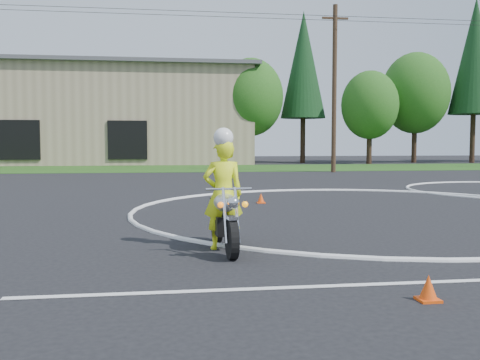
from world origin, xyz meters
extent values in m
plane|color=black|center=(0.00, 0.00, 0.00)|extent=(120.00, 120.00, 0.00)
cube|color=#1E4714|center=(0.00, 27.00, 0.01)|extent=(120.00, 10.00, 0.02)
torus|color=silver|center=(0.00, 3.00, 0.01)|extent=(12.12, 12.12, 0.12)
cube|color=silver|center=(-3.00, -4.00, 0.01)|extent=(8.00, 0.12, 0.01)
cylinder|color=black|center=(-4.12, -2.29, 0.31)|extent=(0.16, 0.63, 0.63)
cylinder|color=black|center=(-4.21, -0.83, 0.31)|extent=(0.16, 0.63, 0.63)
cube|color=black|center=(-4.17, -1.51, 0.42)|extent=(0.33, 0.59, 0.31)
ellipsoid|color=silver|center=(-4.16, -1.72, 0.81)|extent=(0.42, 0.69, 0.29)
cube|color=black|center=(-4.19, -1.20, 0.77)|extent=(0.31, 0.64, 0.10)
cylinder|color=white|center=(-4.22, -2.21, 0.68)|extent=(0.07, 0.38, 0.84)
cylinder|color=silver|center=(-4.04, -2.20, 0.68)|extent=(0.07, 0.38, 0.84)
cube|color=silver|center=(-4.12, -2.31, 0.65)|extent=(0.16, 0.24, 0.05)
cylinder|color=silver|center=(-4.14, -2.03, 1.07)|extent=(0.73, 0.08, 0.04)
sphere|color=silver|center=(-4.12, -2.40, 0.89)|extent=(0.19, 0.19, 0.19)
sphere|color=orange|center=(-4.31, -2.39, 0.86)|extent=(0.09, 0.09, 0.09)
sphere|color=orange|center=(-3.93, -2.36, 0.86)|extent=(0.09, 0.09, 0.09)
cylinder|color=silver|center=(-4.03, -1.08, 0.31)|extent=(0.14, 0.84, 0.08)
imported|color=#E7FB1A|center=(-4.17, -1.46, 0.92)|extent=(0.70, 0.48, 1.85)
sphere|color=white|center=(-4.17, -1.51, 1.87)|extent=(0.33, 0.33, 0.33)
cone|color=#ED470C|center=(-2.32, 5.18, 0.15)|extent=(0.22, 0.22, 0.30)
cube|color=#ED470C|center=(-2.32, 5.18, 0.01)|extent=(0.24, 0.24, 0.03)
cone|color=#ED470C|center=(-2.19, -4.74, 0.15)|extent=(0.22, 0.22, 0.30)
cube|color=#ED470C|center=(-2.19, -4.74, 0.01)|extent=(0.24, 0.24, 0.03)
cube|color=tan|center=(-18.00, 40.00, 4.00)|extent=(40.00, 16.00, 8.00)
cube|color=#4C4C51|center=(-18.00, 40.00, 8.15)|extent=(41.00, 17.00, 0.30)
cube|color=black|center=(-16.00, 31.90, 2.00)|extent=(3.00, 0.16, 3.00)
cube|color=black|center=(-8.00, 31.90, 2.00)|extent=(3.00, 0.16, 3.00)
cylinder|color=#382619|center=(2.00, 34.00, 1.62)|extent=(0.44, 0.44, 3.24)
ellipsoid|color=#1E5116|center=(2.00, 34.00, 5.58)|extent=(5.40, 5.40, 6.48)
cylinder|color=#382619|center=(7.00, 36.00, 1.98)|extent=(0.44, 0.44, 3.96)
cone|color=black|center=(7.00, 36.00, 8.63)|extent=(3.96, 3.96, 9.35)
cylinder|color=#382619|center=(12.00, 33.00, 1.44)|extent=(0.44, 0.44, 2.88)
ellipsoid|color=#1E5116|center=(12.00, 33.00, 4.96)|extent=(4.80, 4.80, 5.76)
cylinder|color=#382619|center=(17.00, 35.00, 1.80)|extent=(0.44, 0.44, 3.60)
ellipsoid|color=#1E5116|center=(17.00, 35.00, 6.20)|extent=(6.00, 6.00, 7.20)
cylinder|color=#382619|center=(22.00, 34.00, 2.16)|extent=(0.44, 0.44, 4.32)
cone|color=black|center=(22.00, 34.00, 9.42)|extent=(4.32, 4.32, 10.20)
cylinder|color=#382619|center=(-2.00, 35.00, 1.44)|extent=(0.44, 0.44, 2.88)
ellipsoid|color=#1E5116|center=(-2.00, 35.00, 4.96)|extent=(4.80, 4.80, 5.76)
cylinder|color=#473321|center=(5.00, 21.00, 5.00)|extent=(0.28, 0.28, 10.00)
cube|color=#473321|center=(5.00, 21.00, 9.20)|extent=(1.60, 0.12, 0.12)
cylinder|color=black|center=(-5.00, 20.45, 9.20)|extent=(20.00, 0.02, 0.02)
cylinder|color=black|center=(-5.00, 21.55, 9.20)|extent=(20.00, 0.02, 0.02)
camera|label=1|loc=(-5.12, -10.32, 1.79)|focal=40.00mm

